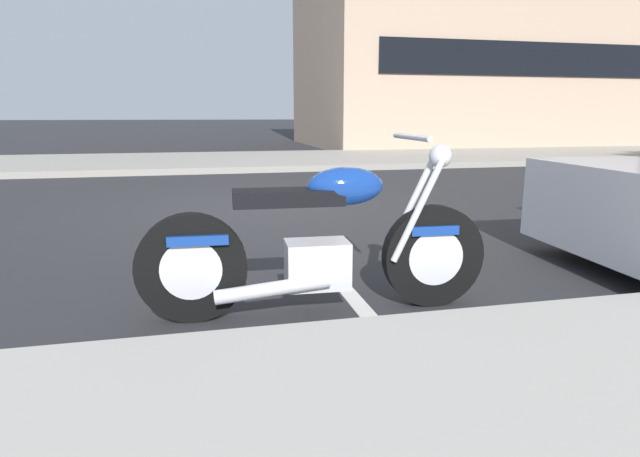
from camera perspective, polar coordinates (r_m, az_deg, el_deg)
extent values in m
plane|color=#28282B|center=(7.30, -4.85, 2.34)|extent=(260.00, 260.00, 0.00)
cube|color=gray|center=(19.14, 30.16, 7.10)|extent=(120.00, 5.00, 0.14)
cube|color=silver|center=(3.72, 3.55, -7.43)|extent=(0.12, 2.20, 0.01)
cylinder|color=black|center=(3.56, 12.18, -2.92)|extent=(0.68, 0.14, 0.68)
cylinder|color=silver|center=(3.56, 12.18, -2.92)|extent=(0.38, 0.14, 0.37)
cylinder|color=black|center=(3.31, -13.80, -4.17)|extent=(0.68, 0.14, 0.68)
cylinder|color=silver|center=(3.31, -13.80, -4.17)|extent=(0.38, 0.14, 0.37)
cube|color=silver|center=(3.35, -0.31, -3.89)|extent=(0.41, 0.28, 0.30)
cube|color=black|center=(3.23, -3.47, 3.41)|extent=(0.69, 0.25, 0.10)
ellipsoid|color=navy|center=(3.29, 2.78, 4.62)|extent=(0.49, 0.26, 0.24)
cube|color=navy|center=(3.26, -13.09, -1.00)|extent=(0.37, 0.20, 0.06)
cube|color=navy|center=(3.51, 12.01, 0.00)|extent=(0.33, 0.17, 0.06)
cylinder|color=silver|center=(3.51, 9.74, 2.21)|extent=(0.34, 0.06, 0.65)
cylinder|color=silver|center=(3.38, 10.54, 1.80)|extent=(0.34, 0.06, 0.65)
cylinder|color=silver|center=(3.38, 9.92, 9.78)|extent=(0.06, 0.62, 0.04)
sphere|color=silver|center=(3.46, 12.98, 7.71)|extent=(0.15, 0.15, 0.15)
cylinder|color=silver|center=(3.21, -5.18, -6.57)|extent=(0.71, 0.12, 0.16)
cylinder|color=black|center=(5.67, 28.31, 1.21)|extent=(0.63, 0.25, 0.62)
cube|color=black|center=(20.01, 23.28, 16.56)|extent=(11.78, 0.06, 1.10)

